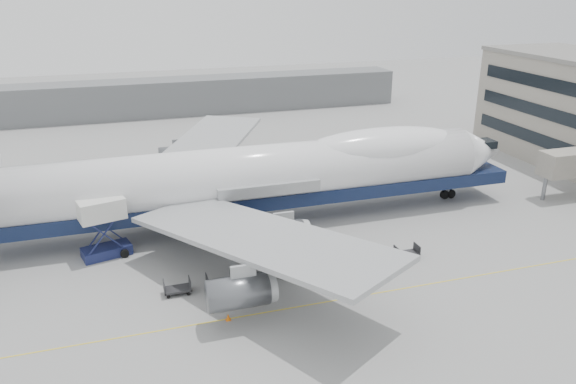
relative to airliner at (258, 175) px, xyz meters
name	(u,v)px	position (x,y,z in m)	size (l,w,h in m)	color
ground	(285,272)	(-0.64, -12.00, -5.62)	(260.00, 260.00, 0.00)	gray
apron_line	(306,305)	(-0.64, -18.00, -5.62)	(60.00, 0.15, 0.01)	gold
hangar	(132,99)	(-10.64, 58.00, -2.12)	(110.00, 8.00, 7.00)	slate
airliner	(258,175)	(0.00, 0.00, 0.00)	(67.00, 55.30, 19.98)	white
catering_truck	(103,224)	(-16.43, -3.48, -2.20)	(5.03, 3.99, 6.02)	#1A2250
traffic_cone	(228,317)	(-7.31, -18.15, -5.34)	(0.41, 0.41, 0.60)	orange
dolly_0	(177,288)	(-10.67, -12.84, -5.09)	(2.30, 1.35, 1.30)	#2D2D30
dolly_1	(220,282)	(-6.96, -12.84, -5.09)	(2.30, 1.35, 1.30)	#2D2D30
dolly_2	(260,276)	(-3.25, -12.84, -5.09)	(2.30, 1.35, 1.30)	#2D2D30
dolly_3	(299,270)	(0.46, -12.84, -5.09)	(2.30, 1.35, 1.30)	#2D2D30
dolly_4	(336,264)	(4.17, -12.84, -5.09)	(2.30, 1.35, 1.30)	#2D2D30
dolly_5	(372,258)	(7.88, -12.84, -5.09)	(2.30, 1.35, 1.30)	#2D2D30
dolly_6	(407,253)	(11.60, -12.84, -5.09)	(2.30, 1.35, 1.30)	#2D2D30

